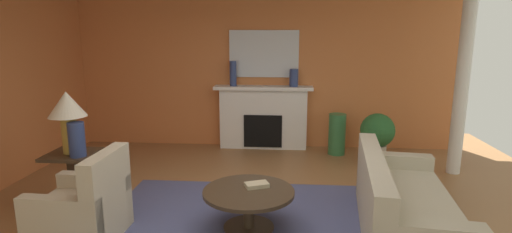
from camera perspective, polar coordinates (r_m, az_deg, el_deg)
The scene contains 17 objects.
ground_plane at distance 4.73m, azimuth -2.11°, elevation -14.77°, with size 8.84×8.84×0.00m, color olive.
wall_fireplace at distance 7.47m, azimuth 0.64°, elevation 6.70°, with size 7.40×0.12×2.89m, color #CC723D.
area_rug at distance 4.57m, azimuth -1.04°, elevation -15.68°, with size 3.37×2.67×0.01m, color #4C517A.
fireplace at distance 7.39m, azimuth 1.05°, elevation -0.34°, with size 1.80×0.35×1.17m.
mantel_mirror at distance 7.36m, azimuth 1.14°, elevation 8.97°, with size 1.27×0.04×0.85m, color silver.
sofa at distance 4.57m, azimuth 20.13°, elevation -12.40°, with size 1.14×2.19×0.85m.
armchair_near_window at distance 4.60m, azimuth -23.49°, elevation -12.38°, with size 0.82×0.82×0.95m.
coffee_table at distance 4.42m, azimuth -1.06°, elevation -11.90°, with size 1.00×1.00×0.45m.
side_table at distance 5.40m, azimuth -24.64°, elevation -7.81°, with size 0.56×0.56×0.70m.
table_lamp at distance 5.20m, azimuth -25.42°, elevation 0.81°, with size 0.44×0.44×0.75m.
vase_tall_corner at distance 7.19m, azimuth 11.52°, elevation -2.50°, with size 0.30×0.30×0.73m, color #33703D.
vase_on_side_table at distance 5.09m, azimuth -24.30°, elevation -3.02°, with size 0.19×0.19×0.41m, color navy.
vase_mantel_left at distance 7.27m, azimuth -3.30°, elevation 6.16°, with size 0.12×0.12×0.45m, color navy.
vase_mantel_right at distance 7.21m, azimuth 5.44°, elevation 5.53°, with size 0.16×0.16×0.32m, color navy.
book_red_cover at distance 4.46m, azimuth 0.11°, elevation -9.77°, with size 0.25×0.15×0.05m, color tan.
potted_plant at distance 6.85m, azimuth 16.99°, elevation -2.39°, with size 0.56×0.56×0.83m.
column_white at distance 6.64m, azimuth 27.48°, elevation 4.72°, with size 0.20×0.20×2.89m, color white.
Camera 1 is at (0.50, -4.20, 2.12)m, focal length 27.91 mm.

